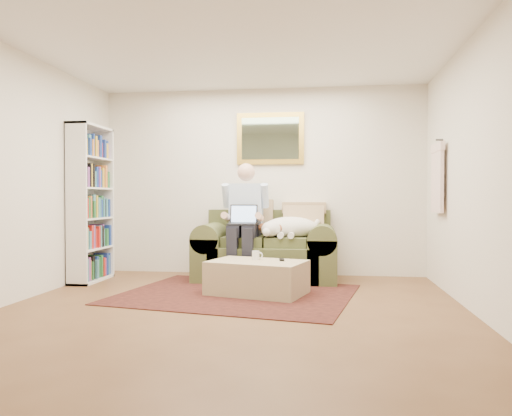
% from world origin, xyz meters
% --- Properties ---
extents(room_shell, '(4.51, 5.00, 2.61)m').
position_xyz_m(room_shell, '(0.00, 0.35, 1.30)').
color(room_shell, brown).
rests_on(room_shell, ground).
extents(rug, '(2.80, 2.40, 0.01)m').
position_xyz_m(rug, '(-0.08, 0.96, 0.01)').
color(rug, black).
rests_on(rug, room_shell).
extents(sofa, '(1.81, 0.92, 1.09)m').
position_xyz_m(sofa, '(0.13, 2.01, 0.31)').
color(sofa, brown).
rests_on(sofa, room_shell).
extents(seated_man, '(0.60, 0.85, 1.53)m').
position_xyz_m(seated_man, '(-0.14, 1.84, 0.76)').
color(seated_man, '#8CACD8').
rests_on(seated_man, sofa).
extents(laptop, '(0.35, 0.28, 0.26)m').
position_xyz_m(laptop, '(-0.14, 1.77, 0.80)').
color(laptop, black).
rests_on(laptop, seated_man).
extents(sleeping_dog, '(0.75, 0.47, 0.28)m').
position_xyz_m(sleeping_dog, '(0.46, 1.92, 0.69)').
color(sleeping_dog, white).
rests_on(sleeping_dog, sofa).
extents(ottoman, '(1.16, 0.91, 0.37)m').
position_xyz_m(ottoman, '(0.15, 1.00, 0.19)').
color(ottoman, '#C9BB86').
rests_on(ottoman, room_shell).
extents(coffee_mug, '(0.08, 0.08, 0.10)m').
position_xyz_m(coffee_mug, '(0.11, 1.10, 0.42)').
color(coffee_mug, white).
rests_on(coffee_mug, ottoman).
extents(tv_remote, '(0.07, 0.16, 0.02)m').
position_xyz_m(tv_remote, '(0.41, 1.07, 0.38)').
color(tv_remote, black).
rests_on(tv_remote, ottoman).
extents(bookshelf, '(0.28, 0.80, 2.00)m').
position_xyz_m(bookshelf, '(-2.10, 1.60, 1.00)').
color(bookshelf, white).
rests_on(bookshelf, room_shell).
extents(wall_mirror, '(0.94, 0.04, 0.72)m').
position_xyz_m(wall_mirror, '(0.13, 2.47, 1.90)').
color(wall_mirror, gold).
rests_on(wall_mirror, room_shell).
extents(hanging_shirt, '(0.06, 0.52, 0.90)m').
position_xyz_m(hanging_shirt, '(2.19, 1.60, 1.35)').
color(hanging_shirt, '#FADECF').
rests_on(hanging_shirt, room_shell).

